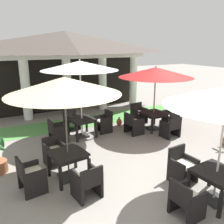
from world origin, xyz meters
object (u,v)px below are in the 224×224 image
(patio_table_far_back, at_px, (82,121))
(patio_chair_far_back_east, at_px, (104,122))
(patio_chair_mid_left_east, at_px, (171,116))
(patio_chair_mid_right_north, at_px, (182,166))
(patio_chair_mid_left_north, at_px, (139,114))
(patio_umbrella_mid_left, at_px, (156,73))
(patio_umbrella_far_back, at_px, (80,66))
(patio_chair_mid_left_south, at_px, (171,127))
(patio_chair_mid_left_west, at_px, (133,124))
(terracotta_urn, at_px, (119,122))
(patio_table_mid_left, at_px, (154,115))
(patio_umbrella_near_foreground, at_px, (64,86))
(patio_chair_far_back_west, at_px, (57,132))
(patio_table_near_foreground, at_px, (68,156))
(patio_chair_near_foreground_south, at_px, (87,181))
(patio_chair_near_foreground_north, at_px, (54,152))
(patio_table_mid_right, at_px, (217,175))
(patio_chair_far_back_north, at_px, (72,120))
(patio_chair_near_foreground_west, at_px, (30,176))
(patio_chair_mid_right_west, at_px, (186,200))

(patio_table_far_back, distance_m, patio_chair_far_back_east, 1.02)
(patio_chair_mid_left_east, relative_size, patio_chair_mid_right_north, 0.94)
(patio_chair_mid_left_north, distance_m, patio_chair_mid_right_north, 4.86)
(patio_umbrella_mid_left, xyz_separation_m, patio_umbrella_far_back, (-2.95, 0.64, 0.33))
(patio_chair_mid_left_south, xyz_separation_m, patio_chair_mid_left_west, (-1.07, 0.99, 0.02))
(patio_chair_mid_right_north, distance_m, terracotta_urn, 4.64)
(patio_chair_mid_left_west, height_order, patio_umbrella_far_back, patio_umbrella_far_back)
(patio_chair_mid_left_south, height_order, patio_chair_mid_left_east, patio_chair_mid_left_east)
(patio_table_mid_left, distance_m, patio_table_far_back, 3.02)
(patio_umbrella_near_foreground, bearing_deg, patio_chair_far_back_east, 48.32)
(patio_umbrella_mid_left, distance_m, patio_chair_far_back_west, 4.44)
(patio_table_near_foreground, distance_m, patio_umbrella_mid_left, 5.10)
(patio_table_mid_left, distance_m, patio_chair_mid_right_north, 3.95)
(patio_table_mid_left, bearing_deg, patio_chair_mid_left_north, 92.23)
(patio_table_mid_left, bearing_deg, patio_chair_mid_right_north, -117.37)
(patio_chair_near_foreground_south, relative_size, patio_table_far_back, 0.89)
(patio_chair_near_foreground_north, distance_m, patio_chair_far_back_east, 3.06)
(patio_table_mid_left, height_order, patio_chair_mid_left_east, patio_chair_mid_left_east)
(patio_umbrella_mid_left, relative_size, patio_umbrella_far_back, 1.00)
(patio_table_mid_left, relative_size, patio_table_far_back, 1.03)
(patio_table_mid_right, height_order, patio_chair_far_back_north, patio_chair_far_back_north)
(patio_umbrella_near_foreground, relative_size, patio_chair_far_back_west, 3.25)
(patio_umbrella_far_back, height_order, patio_chair_far_back_west, patio_umbrella_far_back)
(patio_chair_mid_left_west, xyz_separation_m, patio_umbrella_far_back, (-1.92, 0.68, 2.30))
(patio_umbrella_near_foreground, bearing_deg, patio_umbrella_mid_left, 24.43)
(patio_chair_far_back_west, bearing_deg, patio_table_far_back, 90.00)
(patio_chair_near_foreground_south, bearing_deg, terracotta_urn, 44.59)
(patio_chair_near_foreground_west, bearing_deg, patio_table_far_back, 131.70)
(patio_umbrella_far_back, bearing_deg, patio_table_far_back, 0.00)
(patio_chair_mid_left_north, height_order, patio_table_mid_right, patio_chair_mid_left_north)
(patio_chair_mid_left_west, relative_size, patio_table_mid_right, 0.91)
(patio_chair_mid_left_west, distance_m, patio_chair_far_back_west, 2.97)
(patio_chair_near_foreground_south, height_order, patio_chair_mid_left_south, patio_chair_near_foreground_south)
(patio_chair_mid_left_north, distance_m, patio_table_far_back, 2.94)
(patio_table_far_back, bearing_deg, patio_chair_mid_right_west, -87.36)
(patio_chair_near_foreground_west, distance_m, patio_chair_mid_right_north, 3.81)
(patio_chair_far_back_west, bearing_deg, patio_chair_near_foreground_north, -24.20)
(patio_umbrella_mid_left, xyz_separation_m, terracotta_urn, (-1.04, 1.07, -2.22))
(patio_chair_mid_right_west, distance_m, patio_chair_far_back_west, 5.23)
(patio_chair_mid_right_north, relative_size, patio_table_far_back, 0.96)
(patio_umbrella_near_foreground, bearing_deg, patio_chair_near_foreground_north, 97.01)
(patio_chair_near_foreground_west, relative_size, patio_table_far_back, 0.93)
(patio_umbrella_near_foreground, bearing_deg, patio_umbrella_far_back, 61.62)
(patio_chair_far_back_east, xyz_separation_m, patio_chair_far_back_north, (-1.07, 0.90, -0.00))
(patio_chair_near_foreground_north, xyz_separation_m, patio_table_far_back, (1.54, 1.63, 0.25))
(patio_chair_near_foreground_west, bearing_deg, patio_table_mid_right, 49.74)
(patio_table_mid_left, height_order, patio_chair_mid_right_west, patio_chair_mid_right_west)
(patio_chair_mid_left_north, bearing_deg, terracotta_urn, -4.59)
(patio_chair_near_foreground_north, xyz_separation_m, patio_table_mid_right, (2.74, -3.47, 0.25))
(patio_chair_mid_right_north, relative_size, patio_chair_far_back_east, 1.03)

